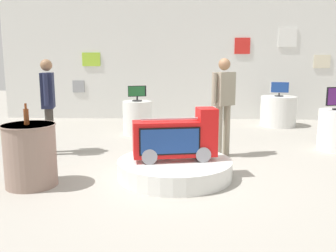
# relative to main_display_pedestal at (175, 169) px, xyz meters

# --- Properties ---
(ground_plane) EXTENTS (30.00, 30.00, 0.00)m
(ground_plane) POSITION_rel_main_display_pedestal_xyz_m (0.12, 0.07, -0.13)
(ground_plane) COLOR #9E998E
(back_wall_display) EXTENTS (10.20, 0.13, 3.39)m
(back_wall_display) POSITION_rel_main_display_pedestal_xyz_m (0.13, 5.35, 1.57)
(back_wall_display) COLOR silver
(back_wall_display) RESTS_ON ground
(main_display_pedestal) EXTENTS (1.61, 1.61, 0.25)m
(main_display_pedestal) POSITION_rel_main_display_pedestal_xyz_m (0.00, 0.00, 0.00)
(main_display_pedestal) COLOR silver
(main_display_pedestal) RESTS_ON ground
(novelty_firetruck_tv) EXTENTS (1.20, 0.55, 0.73)m
(novelty_firetruck_tv) POSITION_rel_main_display_pedestal_xyz_m (0.02, -0.00, 0.43)
(novelty_firetruck_tv) COLOR gray
(novelty_firetruck_tv) RESTS_ON main_display_pedestal
(display_pedestal_left_rear) EXTENTS (0.65, 0.65, 0.75)m
(display_pedestal_left_rear) POSITION_rel_main_display_pedestal_xyz_m (-0.90, 3.01, 0.25)
(display_pedestal_left_rear) COLOR silver
(display_pedestal_left_rear) RESTS_ON ground
(tv_on_left_rear) EXTENTS (0.39, 0.22, 0.34)m
(tv_on_left_rear) POSITION_rel_main_display_pedestal_xyz_m (-0.90, 3.01, 0.81)
(tv_on_left_rear) COLOR black
(tv_on_left_rear) RESTS_ON display_pedestal_left_rear
(display_pedestal_right_rear) EXTENTS (0.88, 0.88, 0.75)m
(display_pedestal_right_rear) POSITION_rel_main_display_pedestal_xyz_m (2.52, 4.28, 0.25)
(display_pedestal_right_rear) COLOR silver
(display_pedestal_right_rear) RESTS_ON ground
(tv_on_right_rear) EXTENTS (0.45, 0.22, 0.37)m
(tv_on_right_rear) POSITION_rel_main_display_pedestal_xyz_m (2.52, 4.27, 0.82)
(tv_on_right_rear) COLOR black
(tv_on_right_rear) RESTS_ON display_pedestal_right_rear
(side_table_round) EXTENTS (0.69, 0.69, 0.82)m
(side_table_round) POSITION_rel_main_display_pedestal_xyz_m (-1.87, -0.43, 0.29)
(side_table_round) COLOR gray
(side_table_round) RESTS_ON ground
(bottle_on_side_table) EXTENTS (0.06, 0.06, 0.27)m
(bottle_on_side_table) POSITION_rel_main_display_pedestal_xyz_m (-1.88, -0.44, 0.80)
(bottle_on_side_table) COLOR brown
(bottle_on_side_table) RESTS_ON side_table_round
(shopper_browsing_near_truck) EXTENTS (0.43, 0.41, 1.67)m
(shopper_browsing_near_truck) POSITION_rel_main_display_pedestal_xyz_m (0.79, 1.20, 0.85)
(shopper_browsing_near_truck) COLOR gray
(shopper_browsing_near_truck) RESTS_ON ground
(shopper_browsing_rear) EXTENTS (0.29, 0.55, 1.65)m
(shopper_browsing_rear) POSITION_rel_main_display_pedestal_xyz_m (-2.23, 1.26, 0.84)
(shopper_browsing_rear) COLOR #38332D
(shopper_browsing_rear) RESTS_ON ground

